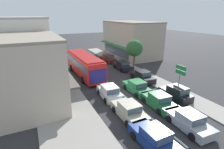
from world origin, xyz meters
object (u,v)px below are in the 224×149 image
at_px(parked_sedan_kerb_third, 122,66).
at_px(hatchback_queue_far_back, 109,92).
at_px(traffic_light_downstreet, 56,46).
at_px(pedestrian_with_handbag_near, 60,65).
at_px(sedan_adjacent_lane_trail, 159,101).
at_px(sedan_queue_gap_filler, 154,138).
at_px(sedan_adjacent_lane_lead, 137,87).
at_px(sedan_behind_bus_near, 129,111).
at_px(street_tree_right, 135,48).
at_px(parked_sedan_kerb_second, 142,76).
at_px(parked_sedan_kerb_rear, 108,58).
at_px(parked_hatchback_kerb_front, 176,93).
at_px(city_bus, 84,64).
at_px(sedan_behind_bus_mid, 189,121).
at_px(directional_road_sign, 180,73).

bearing_deg(parked_sedan_kerb_third, hatchback_queue_far_back, -126.23).
distance_m(traffic_light_downstreet, pedestrian_with_handbag_near, 8.79).
distance_m(sedan_adjacent_lane_trail, pedestrian_with_handbag_near, 17.60).
bearing_deg(sedan_queue_gap_filler, sedan_adjacent_lane_lead, 64.67).
distance_m(sedan_behind_bus_near, street_tree_right, 14.20).
relative_size(parked_sedan_kerb_second, parked_sedan_kerb_third, 1.01).
bearing_deg(pedestrian_with_handbag_near, parked_sedan_kerb_second, -44.12).
bearing_deg(parked_sedan_kerb_rear, pedestrian_with_handbag_near, -166.46).
bearing_deg(pedestrian_with_handbag_near, sedan_adjacent_lane_lead, -60.91).
distance_m(parked_hatchback_kerb_front, pedestrian_with_handbag_near, 18.38).
distance_m(hatchback_queue_far_back, sedan_queue_gap_filler, 8.23).
xyz_separation_m(city_bus, sedan_adjacent_lane_lead, (3.82, -8.59, -1.22)).
relative_size(parked_hatchback_kerb_front, parked_sedan_kerb_second, 0.88).
distance_m(sedan_behind_bus_near, pedestrian_with_handbag_near, 16.89).
relative_size(sedan_queue_gap_filler, parked_sedan_kerb_third, 1.01).
bearing_deg(pedestrian_with_handbag_near, sedan_behind_bus_mid, -71.26).
relative_size(directional_road_sign, street_tree_right, 0.70).
bearing_deg(sedan_queue_gap_filler, pedestrian_with_handbag_near, 98.22).
xyz_separation_m(parked_sedan_kerb_rear, street_tree_right, (1.33, -7.38, 3.13)).
relative_size(sedan_adjacent_lane_trail, parked_sedan_kerb_second, 1.00).
bearing_deg(parked_sedan_kerb_third, parked_hatchback_kerb_front, -90.05).
relative_size(sedan_behind_bus_near, parked_sedan_kerb_third, 1.00).
relative_size(sedan_behind_bus_mid, pedestrian_with_handbag_near, 2.62).
bearing_deg(sedan_adjacent_lane_lead, parked_sedan_kerb_third, 72.05).
bearing_deg(parked_sedan_kerb_second, parked_sedan_kerb_rear, 90.33).
relative_size(sedan_adjacent_lane_lead, sedan_queue_gap_filler, 0.99).
bearing_deg(parked_sedan_kerb_rear, sedan_behind_bus_near, -108.66).
bearing_deg(pedestrian_with_handbag_near, sedan_behind_bus_near, -78.97).
xyz_separation_m(sedan_queue_gap_filler, directional_road_sign, (7.81, 5.59, 2.04)).
bearing_deg(sedan_adjacent_lane_lead, directional_road_sign, -33.60).
bearing_deg(sedan_adjacent_lane_trail, sedan_behind_bus_mid, -91.38).
bearing_deg(sedan_queue_gap_filler, sedan_behind_bus_near, 86.09).
bearing_deg(hatchback_queue_far_back, traffic_light_downstreet, 96.43).
xyz_separation_m(city_bus, pedestrian_with_handbag_near, (-3.02, 3.71, -0.81)).
height_order(parked_sedan_kerb_second, directional_road_sign, directional_road_sign).
height_order(sedan_behind_bus_mid, street_tree_right, street_tree_right).
bearing_deg(sedan_adjacent_lane_lead, sedan_behind_bus_mid, -90.38).
height_order(sedan_adjacent_lane_lead, parked_sedan_kerb_rear, same).
relative_size(sedan_behind_bus_near, street_tree_right, 0.82).
xyz_separation_m(hatchback_queue_far_back, directional_road_sign, (7.54, -2.64, 1.99)).
bearing_deg(sedan_adjacent_lane_lead, street_tree_right, 60.47).
distance_m(hatchback_queue_far_back, sedan_adjacent_lane_lead, 3.62).
height_order(parked_hatchback_kerb_front, pedestrian_with_handbag_near, pedestrian_with_handbag_near).
bearing_deg(sedan_behind_bus_near, directional_road_sign, 12.42).
distance_m(sedan_behind_bus_mid, parked_sedan_kerb_second, 11.02).
bearing_deg(pedestrian_with_handbag_near, street_tree_right, -24.85).
height_order(sedan_queue_gap_filler, directional_road_sign, directional_road_sign).
height_order(sedan_adjacent_lane_lead, parked_sedan_kerb_second, same).
height_order(parked_sedan_kerb_second, pedestrian_with_handbag_near, pedestrian_with_handbag_near).
bearing_deg(parked_sedan_kerb_rear, city_bus, -137.54).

